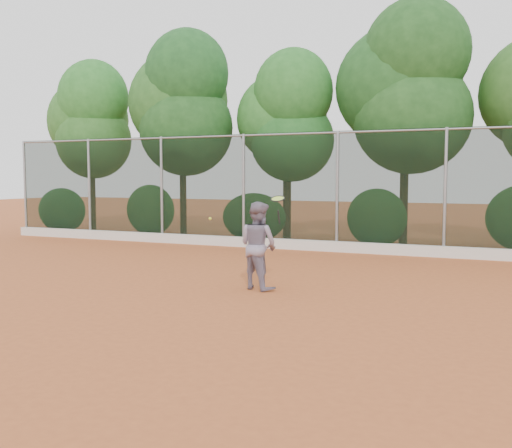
% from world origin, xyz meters
% --- Properties ---
extents(ground, '(80.00, 80.00, 0.00)m').
position_xyz_m(ground, '(0.00, 0.00, 0.00)').
color(ground, '#B15629').
rests_on(ground, ground).
extents(concrete_curb, '(24.00, 0.20, 0.30)m').
position_xyz_m(concrete_curb, '(0.00, 6.82, 0.15)').
color(concrete_curb, silver).
rests_on(concrete_curb, ground).
extents(tennis_player, '(1.00, 0.90, 1.70)m').
position_xyz_m(tennis_player, '(0.11, 0.85, 0.85)').
color(tennis_player, gray).
rests_on(tennis_player, ground).
extents(chainlink_fence, '(24.09, 0.09, 3.50)m').
position_xyz_m(chainlink_fence, '(-0.00, 7.00, 1.86)').
color(chainlink_fence, black).
rests_on(chainlink_fence, ground).
extents(foliage_backdrop, '(23.70, 3.63, 7.55)m').
position_xyz_m(foliage_backdrop, '(-0.55, 8.98, 4.40)').
color(foliage_backdrop, '#412F19').
rests_on(foliage_backdrop, ground).
extents(tennis_racket, '(0.29, 0.28, 0.54)m').
position_xyz_m(tennis_racket, '(0.58, 0.69, 1.73)').
color(tennis_racket, black).
rests_on(tennis_racket, ground).
extents(tennis_ball_in_flight, '(0.06, 0.06, 0.06)m').
position_xyz_m(tennis_ball_in_flight, '(-1.17, 1.30, 1.30)').
color(tennis_ball_in_flight, yellow).
rests_on(tennis_ball_in_flight, ground).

